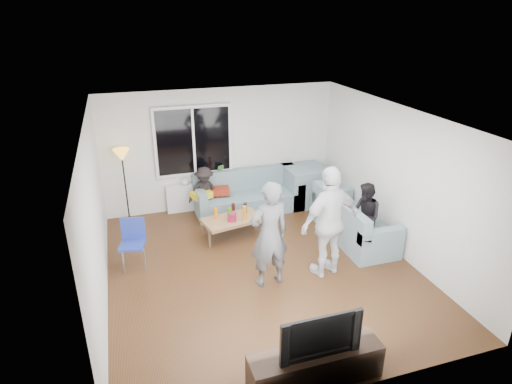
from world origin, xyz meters
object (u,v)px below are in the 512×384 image
object	(u,v)px
sofa_back_section	(249,192)
player_right	(330,222)
sofa_right_section	(354,218)
television	(318,332)
side_chair	(132,245)
floor_lamp	(126,187)
coffee_table	(232,228)
player_left	(269,235)
tv_console	(315,366)
spectator_right	(365,216)
spectator_back	(205,192)

from	to	relation	value
sofa_back_section	player_right	world-z (taller)	player_right
sofa_right_section	television	world-z (taller)	television
side_chair	floor_lamp	world-z (taller)	floor_lamp
side_chair	television	xyz separation A→B (m)	(1.89, -3.16, 0.29)
coffee_table	player_right	size ratio (longest dim) A/B	0.59
sofa_back_section	coffee_table	bearing A→B (deg)	-121.34
player_left	tv_console	xyz separation A→B (m)	(-0.14, -2.05, -0.66)
sofa_back_section	player_right	size ratio (longest dim) A/B	1.23
floor_lamp	player_right	world-z (taller)	player_right
tv_console	sofa_back_section	bearing A→B (deg)	82.54
sofa_back_section	floor_lamp	size ratio (longest dim) A/B	1.47
tv_console	player_right	bearing A→B (deg)	60.45
sofa_back_section	spectator_right	size ratio (longest dim) A/B	1.86
side_chair	sofa_back_section	bearing A→B (deg)	46.92
floor_lamp	player_right	size ratio (longest dim) A/B	0.83
spectator_back	tv_console	size ratio (longest dim) A/B	0.68
floor_lamp	spectator_right	xyz separation A→B (m)	(4.07, -2.35, -0.16)
sofa_back_section	television	size ratio (longest dim) A/B	2.36
sofa_back_section	side_chair	distance (m)	2.99
sofa_right_section	tv_console	size ratio (longest dim) A/B	1.25
player_right	tv_console	bearing A→B (deg)	46.93
sofa_right_section	spectator_right	world-z (taller)	spectator_right
sofa_right_section	spectator_right	bearing A→B (deg)	-180.00
spectator_right	television	size ratio (longest dim) A/B	1.27
television	floor_lamp	bearing A→B (deg)	110.84
spectator_right	spectator_back	distance (m)	3.32
sofa_right_section	floor_lamp	xyz separation A→B (m)	(-4.07, 1.99, 0.36)
sofa_right_section	side_chair	xyz separation A→B (m)	(-4.07, 0.18, 0.01)
side_chair	spectator_right	xyz separation A→B (m)	(4.07, -0.54, 0.19)
player_right	tv_console	xyz separation A→B (m)	(-1.16, -2.04, -0.72)
coffee_table	spectator_back	distance (m)	1.19
player_right	spectator_right	xyz separation A→B (m)	(1.02, 0.58, -0.32)
television	sofa_back_section	bearing A→B (deg)	82.54
sofa_back_section	floor_lamp	bearing A→B (deg)	175.38
floor_lamp	player_right	bearing A→B (deg)	-43.84
player_right	spectator_back	bearing A→B (deg)	-75.19
floor_lamp	television	bearing A→B (deg)	-69.16
television	sofa_right_section	bearing A→B (deg)	53.87
player_right	floor_lamp	bearing A→B (deg)	-57.37
sofa_right_section	floor_lamp	bearing A→B (deg)	63.92
sofa_back_section	television	bearing A→B (deg)	-97.46
floor_lamp	spectator_back	world-z (taller)	floor_lamp
spectator_right	spectator_back	size ratio (longest dim) A/B	1.14
player_left	player_right	size ratio (longest dim) A/B	0.93
spectator_right	spectator_back	world-z (taller)	spectator_right
spectator_back	sofa_right_section	bearing A→B (deg)	-37.23
sofa_right_section	sofa_back_section	bearing A→B (deg)	40.95
player_left	tv_console	world-z (taller)	player_left
side_chair	player_right	distance (m)	3.29
side_chair	spectator_back	size ratio (longest dim) A/B	0.79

